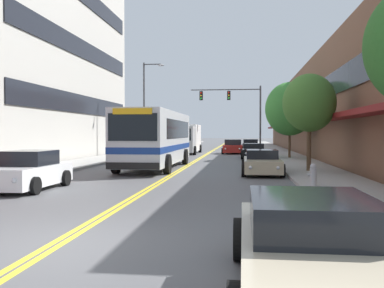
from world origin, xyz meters
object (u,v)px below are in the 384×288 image
at_px(car_beige_parked_right_far, 262,163).
at_px(street_tree_right_far, 290,109).
at_px(box_truck, 186,138).
at_px(traffic_signal_mast, 236,105).
at_px(street_lamp_left_far, 147,101).
at_px(car_champagne_parked_right_foreground, 313,250).
at_px(car_black_parked_right_mid, 254,151).
at_px(car_navy_parked_left_near, 150,150).
at_px(car_white_parked_left_mid, 28,172).
at_px(street_tree_right_mid, 309,103).
at_px(fire_hydrant, 313,175).
at_px(city_bus, 156,137).
at_px(car_red_moving_lead, 233,147).
at_px(car_charcoal_parked_right_end, 250,146).

height_order(car_beige_parked_right_far, street_tree_right_far, street_tree_right_far).
relative_size(box_truck, traffic_signal_mast, 1.03).
relative_size(car_beige_parked_right_far, street_lamp_left_far, 0.55).
relative_size(car_champagne_parked_right_foreground, car_black_parked_right_mid, 1.16).
relative_size(car_navy_parked_left_near, street_tree_right_far, 0.81).
bearing_deg(car_white_parked_left_mid, street_lamp_left_far, 91.87).
distance_m(car_champagne_parked_right_foreground, box_truck, 37.03).
relative_size(car_navy_parked_left_near, street_lamp_left_far, 0.57).
relative_size(street_tree_right_mid, fire_hydrant, 6.02).
bearing_deg(street_lamp_left_far, car_beige_parked_right_far, -59.15).
bearing_deg(car_champagne_parked_right_foreground, car_white_parked_left_mid, 133.07).
height_order(car_champagne_parked_right_foreground, box_truck, box_truck).
height_order(city_bus, car_red_moving_lead, city_bus).
distance_m(city_bus, fire_hydrant, 11.74).
bearing_deg(street_tree_right_far, street_lamp_left_far, 164.18).
bearing_deg(city_bus, car_beige_parked_right_far, -28.10).
xyz_separation_m(car_red_moving_lead, box_truck, (-4.63, -0.56, 0.88)).
relative_size(car_black_parked_right_mid, car_beige_parked_right_far, 0.93).
bearing_deg(car_beige_parked_right_far, street_tree_right_mid, 16.51).
distance_m(car_navy_parked_left_near, street_lamp_left_far, 4.86).
distance_m(city_bus, car_white_parked_left_mid, 10.43).
distance_m(street_lamp_left_far, street_tree_right_mid, 19.22).
height_order(car_navy_parked_left_near, car_black_parked_right_mid, car_navy_parked_left_near).
bearing_deg(street_tree_right_mid, traffic_signal_mast, 100.35).
distance_m(car_white_parked_left_mid, car_black_parked_right_mid, 21.72).
xyz_separation_m(car_black_parked_right_mid, car_charcoal_parked_right_end, (-0.00, 14.10, 0.04)).
bearing_deg(car_black_parked_right_mid, traffic_signal_mast, 99.31).
height_order(box_truck, fire_hydrant, box_truck).
distance_m(car_white_parked_left_mid, car_red_moving_lead, 28.61).
distance_m(car_red_moving_lead, street_tree_right_mid, 20.93).
relative_size(car_white_parked_left_mid, street_tree_right_far, 0.71).
bearing_deg(car_champagne_parked_right_foreground, car_charcoal_parked_right_end, 89.98).
distance_m(car_beige_parked_right_far, street_tree_right_mid, 3.89).
relative_size(car_white_parked_left_mid, car_beige_parked_right_far, 0.91).
bearing_deg(car_white_parked_left_mid, car_charcoal_parked_right_end, 75.75).
xyz_separation_m(city_bus, fire_hydrant, (7.56, -8.89, -1.29)).
relative_size(car_navy_parked_left_near, car_black_parked_right_mid, 1.12).
relative_size(car_champagne_parked_right_foreground, car_charcoal_parked_right_end, 1.06).
xyz_separation_m(car_white_parked_left_mid, car_charcoal_parked_right_end, (8.64, 34.03, -0.03)).
height_order(car_beige_parked_right_far, box_truck, box_truck).
xyz_separation_m(street_lamp_left_far, street_tree_right_mid, (11.82, -15.10, -1.29)).
xyz_separation_m(car_beige_parked_right_far, traffic_signal_mast, (-1.58, 22.42, 4.33)).
bearing_deg(box_truck, city_bus, -88.20).
height_order(car_champagne_parked_right_foreground, street_tree_right_far, street_tree_right_far).
bearing_deg(box_truck, car_red_moving_lead, 6.90).
bearing_deg(car_beige_parked_right_far, fire_hydrant, -74.54).
bearing_deg(street_tree_right_far, car_charcoal_parked_right_end, 100.42).
relative_size(box_truck, fire_hydrant, 9.09).
bearing_deg(street_tree_right_mid, car_white_parked_left_mid, -145.88).
height_order(car_black_parked_right_mid, traffic_signal_mast, traffic_signal_mast).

